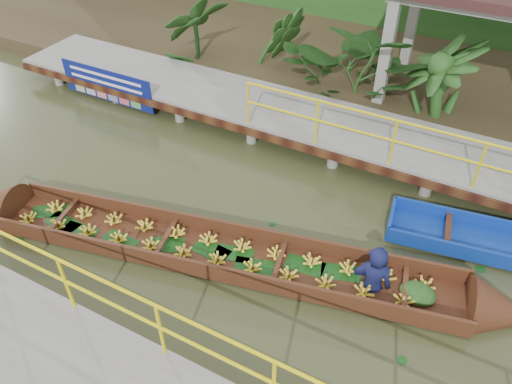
% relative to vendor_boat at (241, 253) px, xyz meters
% --- Properties ---
extents(ground, '(80.00, 80.00, 0.00)m').
position_rel_vendor_boat_xyz_m(ground, '(-0.62, 0.68, -0.24)').
color(ground, '#32371B').
rests_on(ground, ground).
extents(land_strip, '(30.00, 8.00, 0.45)m').
position_rel_vendor_boat_xyz_m(land_strip, '(-0.62, 8.18, -0.02)').
color(land_strip, '#312518').
rests_on(land_strip, ground).
extents(far_dock, '(16.00, 2.06, 1.66)m').
position_rel_vendor_boat_xyz_m(far_dock, '(-0.60, 4.11, 0.23)').
color(far_dock, slate).
rests_on(far_dock, ground).
extents(vendor_boat, '(10.27, 3.11, 2.23)m').
position_rel_vendor_boat_xyz_m(vendor_boat, '(0.00, 0.00, 0.00)').
color(vendor_boat, '#381C0F').
rests_on(vendor_boat, ground).
extents(blue_banner, '(2.78, 0.04, 0.87)m').
position_rel_vendor_boat_xyz_m(blue_banner, '(-5.63, 3.16, 0.31)').
color(blue_banner, navy).
rests_on(blue_banner, ground).
extents(tropical_plants, '(14.43, 1.43, 1.78)m').
position_rel_vendor_boat_xyz_m(tropical_plants, '(1.63, 5.98, 1.10)').
color(tropical_plants, '#184014').
rests_on(tropical_plants, ground).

